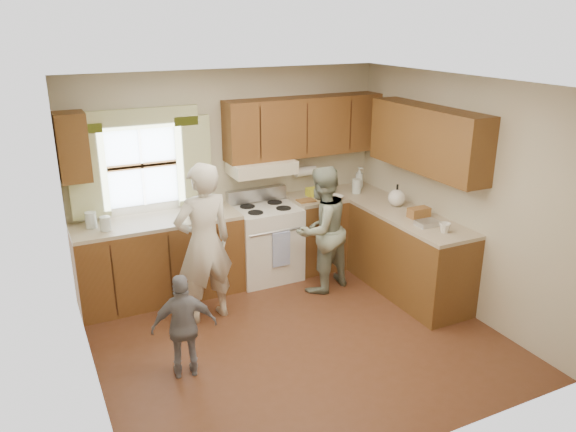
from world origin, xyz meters
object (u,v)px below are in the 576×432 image
woman_left (204,243)px  stove (266,241)px  woman_right (321,230)px  child (184,326)px

woman_left → stove: bearing=-152.8°
woman_left → woman_right: (1.42, 0.07, -0.11)m
woman_right → stove: bearing=-69.7°
woman_right → child: (-1.91, -0.97, -0.25)m
child → stove: bearing=-121.8°
stove → child: (-1.46, -1.56, 0.02)m
stove → child: bearing=-133.2°
stove → child: size_ratio=1.10×
stove → woman_right: 0.78m
stove → woman_left: 1.24m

